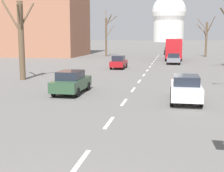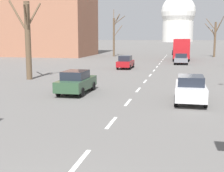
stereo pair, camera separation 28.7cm
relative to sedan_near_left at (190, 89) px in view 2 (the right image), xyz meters
The scene contains 24 objects.
lane_stripe_0 10.43m from the sedan_near_left, 109.94° to the right, with size 0.16×2.00×0.01m, color silver.
lane_stripe_1 6.41m from the sedan_near_left, 123.91° to the right, with size 0.16×2.00×0.01m, color silver.
lane_stripe_2 3.72m from the sedan_near_left, 167.68° to the right, with size 0.16×2.00×0.01m, color silver.
lane_stripe_3 5.21m from the sedan_near_left, 133.58° to the left, with size 0.16×2.00×0.01m, color silver.
lane_stripe_4 8.99m from the sedan_near_left, 113.31° to the left, with size 0.16×2.00×0.01m, color silver.
lane_stripe_5 13.24m from the sedan_near_left, 105.57° to the left, with size 0.16×2.00×0.01m, color silver.
lane_stripe_6 17.61m from the sedan_near_left, 101.63° to the left, with size 0.16×2.00×0.01m, color silver.
lane_stripe_7 22.03m from the sedan_near_left, 99.27° to the left, with size 0.16×2.00×0.01m, color silver.
lane_stripe_8 26.48m from the sedan_near_left, 97.70° to the left, with size 0.16×2.00×0.01m, color silver.
lane_stripe_9 30.94m from the sedan_near_left, 96.58° to the left, with size 0.16×2.00×0.01m, color silver.
lane_stripe_10 35.41m from the sedan_near_left, 95.75° to the left, with size 0.16×2.00×0.01m, color silver.
lane_stripe_11 39.89m from the sedan_near_left, 95.10° to the left, with size 0.16×2.00×0.01m, color silver.
lane_stripe_12 44.38m from the sedan_near_left, 94.58° to the left, with size 0.16×2.00×0.01m, color silver.
lane_stripe_13 48.86m from the sedan_near_left, 94.16° to the left, with size 0.16×2.00×0.01m, color silver.
sedan_near_left is the anchor object (origin of this frame).
sedan_near_right 20.00m from the sedan_near_left, 110.86° to the left, with size 1.68×3.94×1.59m.
sedan_mid_centre 50.62m from the sedan_near_left, 91.81° to the left, with size 1.70×3.98×1.71m.
sedan_far_left 26.62m from the sedan_near_left, 91.20° to the left, with size 1.90×4.19×1.53m.
sedan_far_right 7.63m from the sedan_near_left, 168.99° to the left, with size 1.79×4.21×1.55m.
city_bus 35.56m from the sedan_near_left, 90.86° to the left, with size 2.66×10.80×3.48m.
bare_tree_left_near 16.00m from the sedan_near_left, 152.54° to the left, with size 2.85×2.43×7.09m.
bare_tree_right_near 44.53m from the sedan_near_left, 82.79° to the left, with size 3.13×3.69×7.62m.
bare_tree_left_far 44.71m from the sedan_near_left, 107.65° to the left, with size 2.83×3.26×9.30m.
capitol_dome 232.34m from the sedan_near_left, 90.88° to the left, with size 26.10×26.10×36.87m.
Camera 2 is at (2.93, -4.79, 3.79)m, focal length 50.00 mm.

